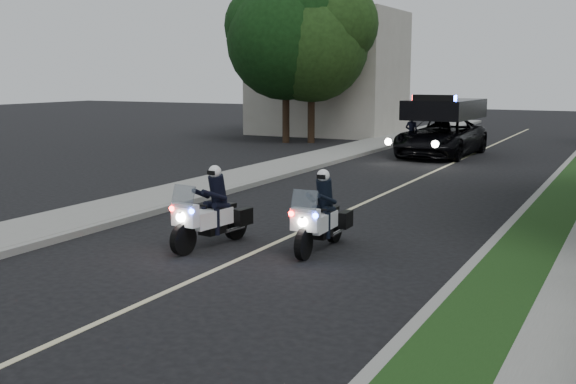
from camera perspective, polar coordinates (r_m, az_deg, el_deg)
name	(u,v)px	position (r m, az deg, el deg)	size (l,w,h in m)	color
ground	(258,251)	(13.92, -2.44, -4.80)	(120.00, 120.00, 0.00)	black
curb_right	(544,189)	(22.14, 20.11, 0.20)	(0.20, 60.00, 0.15)	gray
grass_verge	(569,191)	(22.07, 21.91, 0.07)	(1.20, 60.00, 0.16)	#193814
curb_left	(297,172)	(24.48, 0.73, 1.64)	(0.20, 60.00, 0.15)	gray
sidewalk_left	(269,170)	(24.98, -1.54, 1.80)	(2.00, 60.00, 0.16)	gray
building_far	(328,73)	(41.24, 3.30, 9.62)	(8.00, 6.00, 7.00)	#A8A396
lane_marking	(410,182)	(22.98, 9.92, 0.79)	(0.12, 50.00, 0.01)	#BFB78C
police_moto_left	(212,247)	(14.32, -6.23, -4.44)	(0.68, 1.95, 1.66)	white
police_moto_right	(320,250)	(13.96, 2.63, -4.76)	(0.67, 1.90, 1.62)	white
police_suv	(440,156)	(30.61, 12.30, 2.87)	(2.68, 5.79, 2.82)	black
bicycle	(411,156)	(30.33, 9.98, 2.89)	(0.64, 1.84, 0.96)	black
cyclist	(411,156)	(30.33, 9.98, 2.89)	(0.57, 0.38, 1.59)	black
tree_left_near	(311,143)	(35.82, 1.89, 4.03)	(5.70, 5.70, 9.51)	#214316
tree_left_far	(286,142)	(35.93, -0.17, 4.05)	(5.96, 5.96, 9.94)	#113310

